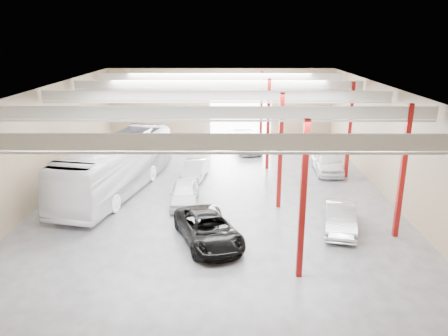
{
  "coord_description": "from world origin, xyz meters",
  "views": [
    {
      "loc": [
        0.61,
        -26.98,
        10.22
      ],
      "look_at": [
        0.46,
        -1.04,
        2.2
      ],
      "focal_mm": 35.0,
      "sensor_mm": 36.0,
      "label": 1
    }
  ],
  "objects_px": {
    "coach_bus": "(117,165)",
    "car_row_c": "(247,143)",
    "black_sedan": "(208,229)",
    "car_row_a": "(184,193)",
    "car_row_b": "(195,169)",
    "car_right_near": "(340,217)",
    "car_right_far": "(327,162)"
  },
  "relations": [
    {
      "from": "coach_bus",
      "to": "car_row_c",
      "type": "height_order",
      "value": "coach_bus"
    },
    {
      "from": "coach_bus",
      "to": "black_sedan",
      "type": "height_order",
      "value": "coach_bus"
    },
    {
      "from": "car_row_a",
      "to": "car_row_b",
      "type": "distance_m",
      "value": 5.21
    },
    {
      "from": "car_row_c",
      "to": "car_right_near",
      "type": "bearing_deg",
      "value": -84.49
    },
    {
      "from": "coach_bus",
      "to": "car_right_far",
      "type": "relative_size",
      "value": 2.7
    },
    {
      "from": "black_sedan",
      "to": "car_row_b",
      "type": "height_order",
      "value": "black_sedan"
    },
    {
      "from": "car_row_b",
      "to": "coach_bus",
      "type": "bearing_deg",
      "value": -141.32
    },
    {
      "from": "black_sedan",
      "to": "car_right_far",
      "type": "height_order",
      "value": "car_right_far"
    },
    {
      "from": "car_row_a",
      "to": "car_row_b",
      "type": "xyz_separation_m",
      "value": [
        0.3,
        5.2,
        -0.05
      ]
    },
    {
      "from": "car_row_a",
      "to": "car_right_far",
      "type": "relative_size",
      "value": 0.87
    },
    {
      "from": "car_row_a",
      "to": "car_right_far",
      "type": "height_order",
      "value": "car_right_far"
    },
    {
      "from": "black_sedan",
      "to": "coach_bus",
      "type": "bearing_deg",
      "value": 110.41
    },
    {
      "from": "black_sedan",
      "to": "car_row_b",
      "type": "xyz_separation_m",
      "value": [
        -1.39,
        10.4,
        -0.09
      ]
    },
    {
      "from": "car_row_a",
      "to": "car_row_c",
      "type": "xyz_separation_m",
      "value": [
        4.46,
        13.05,
        0.04
      ]
    },
    {
      "from": "car_row_a",
      "to": "black_sedan",
      "type": "bearing_deg",
      "value": -74.49
    },
    {
      "from": "coach_bus",
      "to": "car_row_a",
      "type": "xyz_separation_m",
      "value": [
        4.66,
        -2.36,
        -1.11
      ]
    },
    {
      "from": "black_sedan",
      "to": "car_row_a",
      "type": "distance_m",
      "value": 5.47
    },
    {
      "from": "coach_bus",
      "to": "black_sedan",
      "type": "relative_size",
      "value": 2.4
    },
    {
      "from": "car_row_a",
      "to": "car_right_near",
      "type": "distance_m",
      "value": 9.5
    },
    {
      "from": "car_right_far",
      "to": "black_sedan",
      "type": "bearing_deg",
      "value": -124.92
    },
    {
      "from": "coach_bus",
      "to": "car_row_c",
      "type": "distance_m",
      "value": 14.09
    },
    {
      "from": "black_sedan",
      "to": "car_row_c",
      "type": "bearing_deg",
      "value": 61.77
    },
    {
      "from": "car_right_near",
      "to": "car_right_far",
      "type": "xyz_separation_m",
      "value": [
        1.54,
        10.36,
        0.09
      ]
    },
    {
      "from": "car_right_near",
      "to": "car_row_a",
      "type": "bearing_deg",
      "value": 169.72
    },
    {
      "from": "car_row_a",
      "to": "car_row_c",
      "type": "height_order",
      "value": "car_row_c"
    },
    {
      "from": "black_sedan",
      "to": "car_row_c",
      "type": "distance_m",
      "value": 18.46
    },
    {
      "from": "coach_bus",
      "to": "car_right_near",
      "type": "distance_m",
      "value": 14.75
    },
    {
      "from": "coach_bus",
      "to": "car_row_c",
      "type": "bearing_deg",
      "value": 61.47
    },
    {
      "from": "car_row_b",
      "to": "car_right_near",
      "type": "xyz_separation_m",
      "value": [
        8.46,
        -8.88,
        0.08
      ]
    },
    {
      "from": "coach_bus",
      "to": "car_row_a",
      "type": "height_order",
      "value": "coach_bus"
    },
    {
      "from": "coach_bus",
      "to": "car_row_b",
      "type": "relative_size",
      "value": 3.25
    },
    {
      "from": "black_sedan",
      "to": "car_row_b",
      "type": "bearing_deg",
      "value": 78.01
    }
  ]
}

